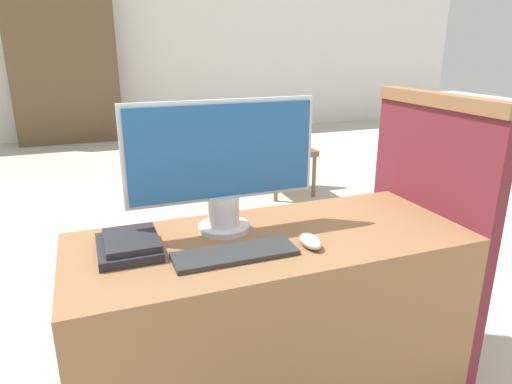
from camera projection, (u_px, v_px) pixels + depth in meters
name	position (u px, v px, depth m)	size (l,w,h in m)	color
wall_back	(115.00, 40.00, 6.62)	(12.00, 0.06, 2.80)	white
desk	(270.00, 329.00, 1.66)	(1.35, 0.56, 0.73)	#8C603D
carrel_divider	(424.00, 237.00, 1.87)	(0.07, 0.66, 1.18)	maroon
monitor	(222.00, 164.00, 1.53)	(0.66, 0.18, 0.45)	silver
keyboard	(235.00, 254.00, 1.40)	(0.38, 0.13, 0.02)	#2D2D2D
mouse	(310.00, 241.00, 1.46)	(0.06, 0.11, 0.04)	silver
book_stack	(129.00, 245.00, 1.43)	(0.19, 0.24, 0.05)	#232328
far_chair	(284.00, 141.00, 4.27)	(0.44, 0.44, 0.88)	brown
bookshelf_far	(65.00, 69.00, 6.28)	(1.40, 0.32, 2.03)	brown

